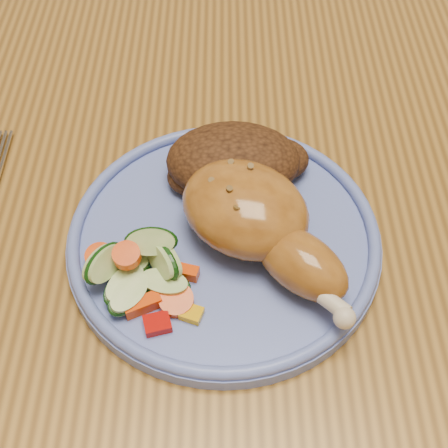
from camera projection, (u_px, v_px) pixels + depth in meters
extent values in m
cube|color=olive|center=(315.00, 198.00, 0.56)|extent=(0.90, 1.40, 0.04)
cube|color=brown|center=(71.00, 80.00, 1.25)|extent=(0.06, 0.06, 0.71)
cube|color=#4C2D16|center=(269.00, 78.00, 1.14)|extent=(0.42, 0.42, 0.04)
cylinder|color=#4C2D16|center=(173.00, 232.00, 1.20)|extent=(0.04, 0.04, 0.41)
cylinder|color=#4C2D16|center=(181.00, 108.00, 1.43)|extent=(0.04, 0.04, 0.41)
cylinder|color=#4C2D16|center=(359.00, 232.00, 1.20)|extent=(0.04, 0.04, 0.41)
cylinder|color=#4C2D16|center=(338.00, 108.00, 1.43)|extent=(0.04, 0.04, 0.41)
cylinder|color=#5B6FC3|center=(224.00, 240.00, 0.50)|extent=(0.25, 0.25, 0.01)
torus|color=#5B6FC3|center=(224.00, 232.00, 0.49)|extent=(0.25, 0.25, 0.01)
ellipsoid|color=#A66622|center=(245.00, 209.00, 0.48)|extent=(0.13, 0.13, 0.06)
ellipsoid|color=#A66622|center=(301.00, 263.00, 0.45)|extent=(0.09, 0.09, 0.04)
sphere|color=beige|center=(344.00, 318.00, 0.42)|extent=(0.02, 0.02, 0.02)
ellipsoid|color=#452511|center=(233.00, 161.00, 0.52)|extent=(0.11, 0.08, 0.05)
ellipsoid|color=#452511|center=(276.00, 159.00, 0.53)|extent=(0.06, 0.04, 0.03)
ellipsoid|color=#452511|center=(195.00, 176.00, 0.52)|extent=(0.05, 0.04, 0.02)
cube|color=#A50A05|center=(157.00, 324.00, 0.44)|extent=(0.02, 0.02, 0.01)
cube|color=#E5A507|center=(192.00, 314.00, 0.45)|extent=(0.02, 0.02, 0.01)
cube|color=#FB4908|center=(142.00, 305.00, 0.45)|extent=(0.03, 0.02, 0.01)
cylinder|color=#FB4908|center=(176.00, 300.00, 0.45)|extent=(0.03, 0.03, 0.01)
cube|color=#FB4908|center=(183.00, 271.00, 0.47)|extent=(0.03, 0.02, 0.01)
cylinder|color=#FB4908|center=(127.00, 255.00, 0.45)|extent=(0.02, 0.02, 0.01)
cylinder|color=#FB4908|center=(100.00, 258.00, 0.48)|extent=(0.02, 0.02, 0.01)
cylinder|color=#C8DF91|center=(129.00, 295.00, 0.45)|extent=(0.05, 0.05, 0.02)
cylinder|color=#C8DF91|center=(165.00, 284.00, 0.46)|extent=(0.04, 0.04, 0.01)
cylinder|color=#C8DF91|center=(104.00, 263.00, 0.45)|extent=(0.04, 0.05, 0.04)
cylinder|color=#C8DF91|center=(151.00, 241.00, 0.46)|extent=(0.04, 0.03, 0.03)
cylinder|color=#C8DF91|center=(125.00, 266.00, 0.47)|extent=(0.04, 0.04, 0.02)
cylinder|color=#C8DF91|center=(163.00, 259.00, 0.46)|extent=(0.04, 0.04, 0.04)
cylinder|color=#C8DF91|center=(124.00, 285.00, 0.46)|extent=(0.05, 0.05, 0.02)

